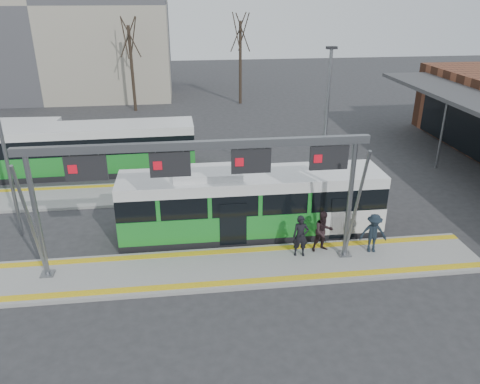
{
  "coord_description": "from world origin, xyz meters",
  "views": [
    {
      "loc": [
        -0.96,
        -15.97,
        10.43
      ],
      "look_at": [
        1.42,
        3.0,
        2.07
      ],
      "focal_mm": 35.0,
      "sensor_mm": 36.0,
      "label": 1
    }
  ],
  "objects_px": {
    "gantry": "(202,169)",
    "hero_bus": "(251,204)",
    "passenger_c": "(373,233)",
    "passenger_a": "(301,236)",
    "passenger_b": "(323,231)"
  },
  "relations": [
    {
      "from": "hero_bus",
      "to": "passenger_a",
      "type": "relative_size",
      "value": 6.55
    },
    {
      "from": "hero_bus",
      "to": "passenger_b",
      "type": "height_order",
      "value": "hero_bus"
    },
    {
      "from": "passenger_a",
      "to": "passenger_c",
      "type": "distance_m",
      "value": 3.1
    },
    {
      "from": "passenger_a",
      "to": "hero_bus",
      "type": "bearing_deg",
      "value": 132.96
    },
    {
      "from": "gantry",
      "to": "passenger_a",
      "type": "xyz_separation_m",
      "value": [
        3.98,
        0.26,
        -3.25
      ]
    },
    {
      "from": "passenger_c",
      "to": "hero_bus",
      "type": "bearing_deg",
      "value": 161.95
    },
    {
      "from": "gantry",
      "to": "passenger_c",
      "type": "xyz_separation_m",
      "value": [
        7.08,
        0.17,
        -3.28
      ]
    },
    {
      "from": "hero_bus",
      "to": "passenger_c",
      "type": "height_order",
      "value": "hero_bus"
    },
    {
      "from": "hero_bus",
      "to": "passenger_c",
      "type": "bearing_deg",
      "value": -27.39
    },
    {
      "from": "passenger_a",
      "to": "passenger_c",
      "type": "relative_size",
      "value": 1.04
    },
    {
      "from": "passenger_c",
      "to": "passenger_a",
      "type": "bearing_deg",
      "value": -172.0
    },
    {
      "from": "passenger_b",
      "to": "passenger_c",
      "type": "xyz_separation_m",
      "value": [
        2.06,
        -0.34,
        -0.04
      ]
    },
    {
      "from": "hero_bus",
      "to": "passenger_a",
      "type": "xyz_separation_m",
      "value": [
        1.72,
        -2.44,
        -0.43
      ]
    },
    {
      "from": "gantry",
      "to": "passenger_c",
      "type": "distance_m",
      "value": 7.8
    },
    {
      "from": "gantry",
      "to": "hero_bus",
      "type": "height_order",
      "value": "gantry"
    }
  ]
}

